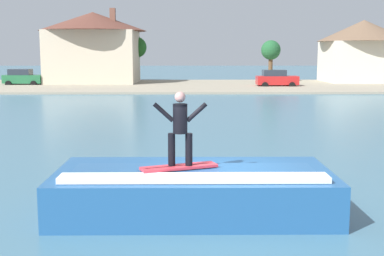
{
  "coord_description": "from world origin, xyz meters",
  "views": [
    {
      "loc": [
        -0.85,
        -11.28,
        3.68
      ],
      "look_at": [
        -0.71,
        3.46,
        1.48
      ],
      "focal_mm": 47.58,
      "sensor_mm": 36.0,
      "label": 1
    }
  ],
  "objects_px": {
    "wave_crest": "(193,190)",
    "tree_tall_bare": "(271,51)",
    "tree_short_bushy": "(136,48)",
    "surfer": "(180,125)",
    "house_with_chimney": "(94,44)",
    "car_far_shore": "(276,79)",
    "surfboard": "(179,167)",
    "car_near_shore": "(23,77)",
    "house_gabled_white": "(363,48)"
  },
  "relations": [
    {
      "from": "wave_crest",
      "to": "house_with_chimney",
      "type": "relative_size",
      "value": 0.51
    },
    {
      "from": "surfer",
      "to": "car_near_shore",
      "type": "height_order",
      "value": "surfer"
    },
    {
      "from": "wave_crest",
      "to": "house_with_chimney",
      "type": "bearing_deg",
      "value": 102.81
    },
    {
      "from": "car_near_shore",
      "to": "car_far_shore",
      "type": "distance_m",
      "value": 27.43
    },
    {
      "from": "car_far_shore",
      "to": "house_with_chimney",
      "type": "distance_m",
      "value": 21.43
    },
    {
      "from": "surfboard",
      "to": "car_far_shore",
      "type": "height_order",
      "value": "car_far_shore"
    },
    {
      "from": "surfer",
      "to": "car_near_shore",
      "type": "bearing_deg",
      "value": 111.68
    },
    {
      "from": "wave_crest",
      "to": "surfboard",
      "type": "height_order",
      "value": "surfboard"
    },
    {
      "from": "house_gabled_white",
      "to": "tree_short_bushy",
      "type": "xyz_separation_m",
      "value": [
        -26.95,
        2.73,
        0.01
      ]
    },
    {
      "from": "surfboard",
      "to": "house_with_chimney",
      "type": "relative_size",
      "value": 0.14
    },
    {
      "from": "wave_crest",
      "to": "car_far_shore",
      "type": "distance_m",
      "value": 42.76
    },
    {
      "from": "surfer",
      "to": "car_far_shore",
      "type": "distance_m",
      "value": 43.12
    },
    {
      "from": "car_near_shore",
      "to": "house_with_chimney",
      "type": "distance_m",
      "value": 8.83
    },
    {
      "from": "surfboard",
      "to": "tree_tall_bare",
      "type": "xyz_separation_m",
      "value": [
        10.05,
        49.32,
        2.64
      ]
    },
    {
      "from": "car_near_shore",
      "to": "house_with_chimney",
      "type": "height_order",
      "value": "house_with_chimney"
    },
    {
      "from": "surfer",
      "to": "house_gabled_white",
      "type": "xyz_separation_m",
      "value": [
        20.87,
        49.23,
        2.08
      ]
    },
    {
      "from": "car_far_shore",
      "to": "tree_tall_bare",
      "type": "xyz_separation_m",
      "value": [
        0.55,
        7.26,
        2.84
      ]
    },
    {
      "from": "surfboard",
      "to": "house_with_chimney",
      "type": "height_order",
      "value": "house_with_chimney"
    },
    {
      "from": "house_with_chimney",
      "to": "tree_short_bushy",
      "type": "bearing_deg",
      "value": 37.62
    },
    {
      "from": "house_gabled_white",
      "to": "tree_tall_bare",
      "type": "xyz_separation_m",
      "value": [
        -10.85,
        0.09,
        -0.39
      ]
    },
    {
      "from": "car_far_shore",
      "to": "surfboard",
      "type": "bearing_deg",
      "value": -102.73
    },
    {
      "from": "wave_crest",
      "to": "house_gabled_white",
      "type": "xyz_separation_m",
      "value": [
        20.58,
        48.93,
        3.65
      ]
    },
    {
      "from": "surfer",
      "to": "car_near_shore",
      "type": "distance_m",
      "value": 48.23
    },
    {
      "from": "tree_tall_bare",
      "to": "tree_short_bushy",
      "type": "relative_size",
      "value": 0.91
    },
    {
      "from": "surfboard",
      "to": "surfer",
      "type": "bearing_deg",
      "value": 17.4
    },
    {
      "from": "car_far_shore",
      "to": "surfer",
      "type": "bearing_deg",
      "value": -102.7
    },
    {
      "from": "car_far_shore",
      "to": "tree_short_bushy",
      "type": "height_order",
      "value": "tree_short_bushy"
    },
    {
      "from": "tree_short_bushy",
      "to": "surfboard",
      "type": "bearing_deg",
      "value": -83.36
    },
    {
      "from": "wave_crest",
      "to": "house_gabled_white",
      "type": "distance_m",
      "value": 53.21
    },
    {
      "from": "car_far_shore",
      "to": "tree_tall_bare",
      "type": "relative_size",
      "value": 0.85
    },
    {
      "from": "house_gabled_white",
      "to": "car_far_shore",
      "type": "bearing_deg",
      "value": -147.82
    },
    {
      "from": "wave_crest",
      "to": "tree_short_bushy",
      "type": "distance_m",
      "value": 52.18
    },
    {
      "from": "house_gabled_white",
      "to": "house_with_chimney",
      "type": "bearing_deg",
      "value": -178.55
    },
    {
      "from": "car_far_shore",
      "to": "car_near_shore",
      "type": "bearing_deg",
      "value": 174.25
    },
    {
      "from": "tree_tall_bare",
      "to": "tree_short_bushy",
      "type": "bearing_deg",
      "value": 170.69
    },
    {
      "from": "wave_crest",
      "to": "car_near_shore",
      "type": "xyz_separation_m",
      "value": [
        -18.11,
        44.51,
        0.42
      ]
    },
    {
      "from": "surfboard",
      "to": "car_near_shore",
      "type": "distance_m",
      "value": 48.21
    },
    {
      "from": "house_with_chimney",
      "to": "tree_tall_bare",
      "type": "xyz_separation_m",
      "value": [
        20.67,
        0.88,
        -0.82
      ]
    },
    {
      "from": "car_near_shore",
      "to": "tree_short_bushy",
      "type": "xyz_separation_m",
      "value": [
        11.74,
        7.15,
        3.23
      ]
    },
    {
      "from": "car_far_shore",
      "to": "tree_tall_bare",
      "type": "height_order",
      "value": "tree_tall_bare"
    },
    {
      "from": "house_with_chimney",
      "to": "tree_tall_bare",
      "type": "distance_m",
      "value": 20.71
    },
    {
      "from": "car_near_shore",
      "to": "tree_short_bushy",
      "type": "relative_size",
      "value": 0.75
    },
    {
      "from": "surfer",
      "to": "house_with_chimney",
      "type": "xyz_separation_m",
      "value": [
        -10.65,
        48.43,
        2.51
      ]
    },
    {
      "from": "car_far_shore",
      "to": "tree_short_bushy",
      "type": "bearing_deg",
      "value": 147.53
    },
    {
      "from": "surfboard",
      "to": "car_far_shore",
      "type": "bearing_deg",
      "value": 77.27
    },
    {
      "from": "wave_crest",
      "to": "car_far_shore",
      "type": "bearing_deg",
      "value": 77.6
    },
    {
      "from": "wave_crest",
      "to": "tree_short_bushy",
      "type": "bearing_deg",
      "value": 97.03
    },
    {
      "from": "surfboard",
      "to": "house_gabled_white",
      "type": "distance_m",
      "value": 53.57
    },
    {
      "from": "wave_crest",
      "to": "tree_tall_bare",
      "type": "relative_size",
      "value": 1.24
    },
    {
      "from": "wave_crest",
      "to": "tree_short_bushy",
      "type": "relative_size",
      "value": 1.14
    }
  ]
}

